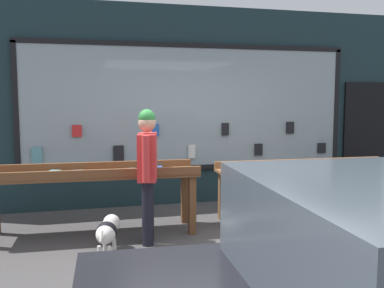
{
  "coord_description": "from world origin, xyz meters",
  "views": [
    {
      "loc": [
        -1.64,
        -4.76,
        1.81
      ],
      "look_at": [
        -0.28,
        0.75,
        1.2
      ],
      "focal_mm": 40.0,
      "sensor_mm": 36.0,
      "label": 1
    }
  ],
  "objects_px": {
    "small_dog": "(108,231)",
    "display_table_left": "(93,179)",
    "person_browsing": "(147,166)",
    "display_table_right": "(309,173)"
  },
  "relations": [
    {
      "from": "small_dog",
      "to": "display_table_left",
      "type": "bearing_deg",
      "value": 27.15
    },
    {
      "from": "display_table_left",
      "to": "person_browsing",
      "type": "distance_m",
      "value": 0.87
    },
    {
      "from": "person_browsing",
      "to": "small_dog",
      "type": "height_order",
      "value": "person_browsing"
    },
    {
      "from": "display_table_left",
      "to": "display_table_right",
      "type": "height_order",
      "value": "display_table_left"
    },
    {
      "from": "small_dog",
      "to": "person_browsing",
      "type": "bearing_deg",
      "value": -47.21
    },
    {
      "from": "display_table_left",
      "to": "small_dog",
      "type": "xyz_separation_m",
      "value": [
        0.14,
        -0.78,
        -0.48
      ]
    },
    {
      "from": "display_table_left",
      "to": "person_browsing",
      "type": "xyz_separation_m",
      "value": [
        0.65,
        -0.53,
        0.23
      ]
    },
    {
      "from": "display_table_right",
      "to": "small_dog",
      "type": "relative_size",
      "value": 4.61
    },
    {
      "from": "display_table_left",
      "to": "display_table_right",
      "type": "distance_m",
      "value": 3.15
    },
    {
      "from": "display_table_right",
      "to": "person_browsing",
      "type": "xyz_separation_m",
      "value": [
        -2.5,
        -0.53,
        0.28
      ]
    }
  ]
}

